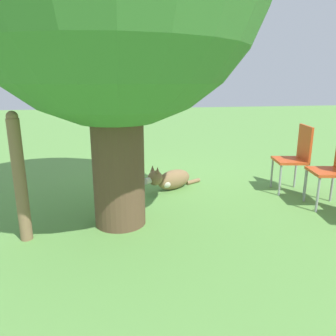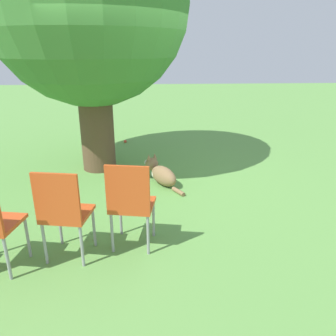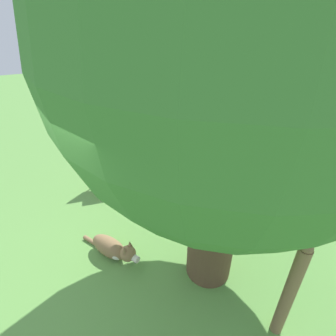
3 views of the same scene
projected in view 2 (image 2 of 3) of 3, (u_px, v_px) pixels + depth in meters
ground_plane at (149, 176)px, 5.52m from camera, size 30.00×30.00×0.00m
oak_tree at (88, 5)px, 5.00m from camera, size 3.15×3.15×4.27m
dog at (161, 173)px, 5.20m from camera, size 0.97×0.62×0.42m
fence_post at (93, 120)px, 6.59m from camera, size 0.12×0.12×1.33m
red_chair_0 at (131, 200)px, 3.36m from camera, size 0.49×0.51×0.98m
red_chair_1 at (64, 210)px, 3.17m from camera, size 0.49×0.51×0.98m
tennis_ball at (125, 141)px, 7.46m from camera, size 0.07×0.07×0.07m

